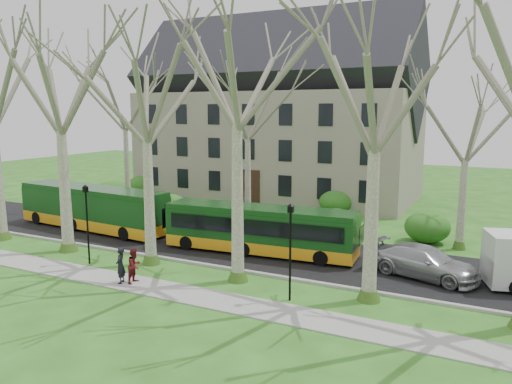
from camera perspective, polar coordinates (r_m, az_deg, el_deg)
ground at (r=26.35m, az=-7.53°, el=-9.29°), size 120.00×120.00×0.00m
sidewalk at (r=24.43m, az=-10.88°, el=-10.82°), size 70.00×2.00×0.06m
road at (r=30.82m, az=-1.74°, el=-6.38°), size 80.00×8.00×0.06m
curb at (r=27.51m, az=-5.76°, el=-8.29°), size 80.00×0.25×0.14m
building at (r=48.92m, az=2.42°, el=8.98°), size 26.50×12.20×16.00m
tree_row_verge at (r=25.26m, az=-7.48°, el=6.13°), size 49.00×7.00×14.00m
tree_row_far at (r=35.25m, az=0.58°, el=5.48°), size 33.00×7.00×12.00m
lamp_row at (r=24.85m, az=-8.95°, el=-4.29°), size 36.22×0.22×4.30m
hedges at (r=40.05m, az=-1.82°, el=-1.27°), size 30.60×8.60×2.00m
bus_lead at (r=37.01m, az=-18.19°, el=-1.67°), size 12.54×3.62×3.09m
bus_follow at (r=29.30m, az=0.45°, el=-4.27°), size 11.53×3.26×2.84m
sedan at (r=26.64m, az=18.64°, el=-7.58°), size 5.84×3.61×1.58m
pedestrian_a at (r=25.29m, az=-15.23°, el=-8.09°), size 0.63×0.76×1.78m
pedestrian_b at (r=25.22m, az=-13.71°, el=-8.18°), size 0.67×0.85×1.68m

